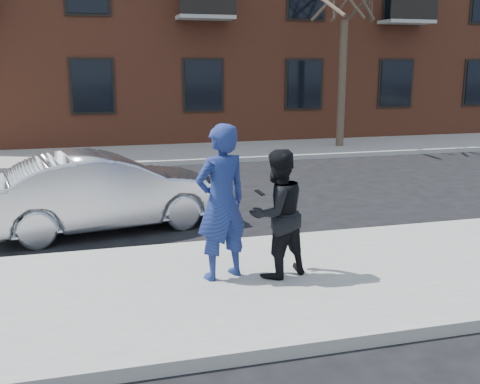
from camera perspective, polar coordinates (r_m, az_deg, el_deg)
name	(u,v)px	position (r m, az deg, el deg)	size (l,w,h in m)	color
ground	(379,271)	(8.36, 13.94, -7.81)	(100.00, 100.00, 0.00)	black
near_sidewalk	(388,272)	(8.13, 14.82, -7.89)	(50.00, 3.50, 0.15)	gray
near_curb	(334,235)	(9.64, 9.52, -4.36)	(50.00, 0.10, 0.15)	#999691
far_sidewalk	(212,152)	(18.68, -2.90, 4.08)	(50.00, 3.50, 0.15)	gray
far_curb	(224,161)	(16.95, -1.60, 3.20)	(50.00, 0.10, 0.15)	#999691
silver_sedan	(106,191)	(10.24, -13.49, 0.05)	(1.47, 4.21, 1.39)	#B7BABF
man_hoodie	(221,202)	(7.19, -1.92, -1.07)	(0.86, 0.70, 2.03)	navy
man_peacoat	(277,214)	(7.31, 3.80, -2.22)	(0.99, 0.88, 1.69)	black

